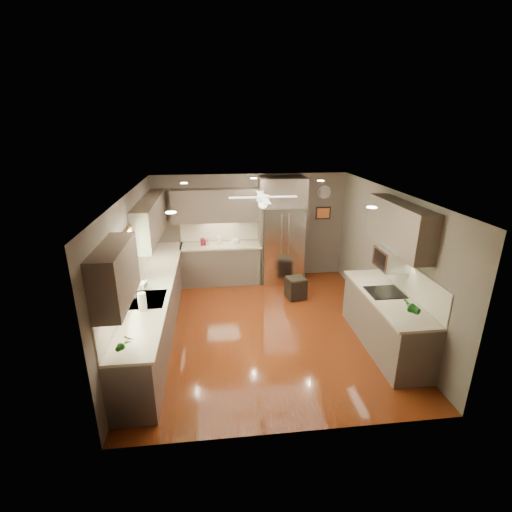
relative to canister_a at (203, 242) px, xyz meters
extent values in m
plane|color=#4A2609|center=(1.13, -2.19, -1.02)|extent=(5.00, 5.00, 0.00)
plane|color=white|center=(1.13, -2.19, 1.48)|extent=(5.00, 5.00, 0.00)
plane|color=brown|center=(1.13, 0.31, 0.23)|extent=(4.50, 0.00, 4.50)
plane|color=brown|center=(1.13, -4.69, 0.23)|extent=(4.50, 0.00, 4.50)
plane|color=brown|center=(-1.12, -2.19, 0.23)|extent=(0.00, 5.00, 5.00)
plane|color=brown|center=(3.38, -2.19, 0.23)|extent=(0.00, 5.00, 5.00)
cylinder|color=maroon|center=(0.00, 0.00, 0.00)|extent=(0.14, 0.14, 0.17)
cylinder|color=silver|center=(0.10, 0.00, -0.01)|extent=(0.12, 0.12, 0.15)
cylinder|color=beige|center=(0.37, 0.06, 0.01)|extent=(0.13, 0.13, 0.17)
imported|color=white|center=(-0.93, -2.32, 0.02)|extent=(0.12, 0.12, 0.21)
imported|color=#1B5D1A|center=(-0.82, -4.19, 0.08)|extent=(0.20, 0.17, 0.32)
imported|color=#1B5D1A|center=(3.03, -3.70, 0.08)|extent=(0.22, 0.19, 0.33)
imported|color=beige|center=(0.76, 0.03, -0.05)|extent=(0.22, 0.22, 0.05)
cube|color=#4D3E38|center=(-0.82, -2.04, -0.57)|extent=(0.60, 4.70, 0.90)
cube|color=#BFB39A|center=(-0.80, -2.04, -0.10)|extent=(0.65, 4.70, 0.04)
cube|color=beige|center=(-1.11, -2.04, 0.18)|extent=(0.02, 4.70, 0.50)
cube|color=#4D3E38|center=(0.41, 0.01, -0.57)|extent=(1.85, 0.60, 0.90)
cube|color=#BFB39A|center=(0.41, -0.01, -0.10)|extent=(1.85, 0.65, 0.04)
cube|color=beige|center=(0.41, 0.30, 0.18)|extent=(1.85, 0.02, 0.50)
cube|color=#4D3E38|center=(-0.95, -3.79, 0.81)|extent=(0.33, 1.20, 0.75)
cube|color=#4D3E38|center=(-0.95, -0.89, 0.81)|extent=(0.33, 2.40, 0.75)
cube|color=#4D3E38|center=(0.41, 0.14, 0.81)|extent=(2.15, 0.33, 0.75)
cube|color=#4D3E38|center=(3.22, -2.74, 1.01)|extent=(0.33, 1.70, 0.75)
cube|color=#BFF2B2|center=(-1.10, -2.69, 0.53)|extent=(0.01, 1.00, 0.80)
cube|color=olive|center=(-1.08, -2.69, 0.96)|extent=(0.05, 1.12, 0.06)
cube|color=olive|center=(-1.08, -2.69, 0.10)|extent=(0.05, 1.12, 0.06)
cube|color=olive|center=(-1.08, -3.22, 0.53)|extent=(0.05, 0.06, 0.80)
cube|color=olive|center=(-1.08, -2.16, 0.53)|extent=(0.05, 0.06, 0.80)
cube|color=silver|center=(-0.80, -2.69, -0.09)|extent=(0.50, 0.70, 0.03)
cube|color=#262626|center=(-0.80, -2.69, -0.13)|extent=(0.44, 0.62, 0.05)
cylinder|color=silver|center=(-1.00, -2.69, 0.03)|extent=(0.02, 0.02, 0.24)
cylinder|color=silver|center=(-0.94, -2.69, 0.15)|extent=(0.16, 0.02, 0.02)
cube|color=silver|center=(1.83, -0.05, -0.11)|extent=(0.92, 0.72, 1.82)
cube|color=black|center=(1.83, -0.39, -0.36)|extent=(0.88, 0.02, 0.02)
cube|color=black|center=(1.83, -0.40, 0.23)|extent=(0.01, 0.02, 1.00)
cylinder|color=silver|center=(1.75, -0.43, 0.23)|extent=(0.02, 0.02, 0.90)
cylinder|color=silver|center=(1.91, -0.43, 0.23)|extent=(0.02, 0.02, 0.90)
cube|color=#4D3E38|center=(1.83, 0.01, 1.12)|extent=(1.04, 0.60, 0.63)
cube|color=#4D3E38|center=(1.33, 0.01, -0.11)|extent=(0.06, 0.60, 1.82)
cube|color=#4D3E38|center=(2.33, 0.01, -0.11)|extent=(0.06, 0.60, 1.82)
cube|color=#4D3E38|center=(3.06, -2.99, -0.57)|extent=(0.65, 2.20, 0.90)
cube|color=#BFB39A|center=(3.04, -2.99, -0.10)|extent=(0.70, 2.20, 0.04)
cube|color=beige|center=(3.37, -2.99, 0.18)|extent=(0.02, 2.20, 0.50)
cube|color=black|center=(3.04, -2.89, -0.08)|extent=(0.56, 0.52, 0.01)
cube|color=silver|center=(3.16, -2.74, 0.46)|extent=(0.42, 0.55, 0.34)
cube|color=black|center=(2.95, -2.74, 0.46)|extent=(0.02, 0.40, 0.26)
cylinder|color=white|center=(1.13, -1.89, 1.44)|extent=(0.03, 0.03, 0.08)
cylinder|color=white|center=(1.13, -1.89, 1.34)|extent=(0.22, 0.22, 0.10)
sphere|color=white|center=(1.13, -1.89, 1.24)|extent=(0.16, 0.16, 0.16)
cube|color=white|center=(1.48, -1.89, 1.36)|extent=(0.48, 0.11, 0.01)
cube|color=white|center=(1.13, -1.54, 1.36)|extent=(0.11, 0.48, 0.01)
cube|color=white|center=(0.78, -1.89, 1.36)|extent=(0.48, 0.11, 0.01)
cube|color=white|center=(1.13, -2.24, 1.36)|extent=(0.11, 0.48, 0.01)
cylinder|color=white|center=(-0.27, -0.89, 1.47)|extent=(0.14, 0.14, 0.01)
cylinder|color=white|center=(2.43, -0.89, 1.47)|extent=(0.14, 0.14, 0.01)
cylinder|color=white|center=(-0.27, -3.39, 1.47)|extent=(0.14, 0.14, 0.01)
cylinder|color=white|center=(2.43, -3.39, 1.47)|extent=(0.14, 0.14, 0.01)
cylinder|color=white|center=(1.13, -0.39, 1.47)|extent=(0.14, 0.14, 0.01)
cylinder|color=white|center=(2.88, 0.29, 1.03)|extent=(0.30, 0.03, 0.30)
cylinder|color=silver|center=(2.88, 0.28, 1.03)|extent=(0.29, 0.00, 0.29)
cube|color=black|center=(2.88, 0.29, 0.53)|extent=(0.36, 0.03, 0.30)
cube|color=#D2612A|center=(2.88, 0.27, 0.53)|extent=(0.30, 0.01, 0.24)
cube|color=black|center=(1.97, -1.04, -0.80)|extent=(0.45, 0.45, 0.43)
cube|color=black|center=(1.97, -1.04, -0.56)|extent=(0.42, 0.42, 0.03)
cylinder|color=white|center=(-0.83, -3.06, 0.06)|extent=(0.12, 0.12, 0.29)
cylinder|color=silver|center=(-0.83, -3.06, 0.07)|extent=(0.02, 0.02, 0.31)
camera|label=1|loc=(0.29, -8.17, 2.56)|focal=26.00mm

